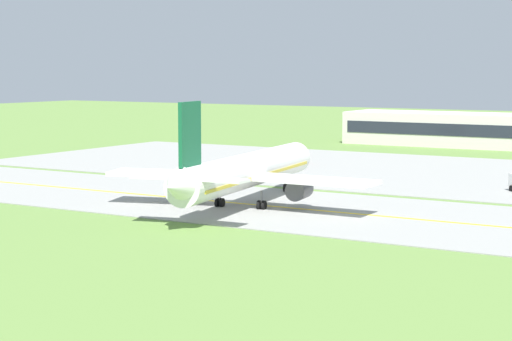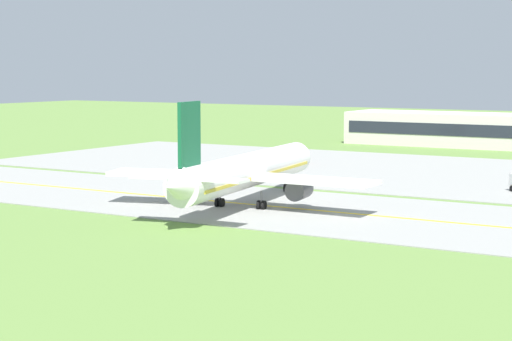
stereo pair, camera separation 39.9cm
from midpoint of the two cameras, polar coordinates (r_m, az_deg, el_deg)
name	(u,v)px [view 2 (the right image)]	position (r m, az deg, el deg)	size (l,w,h in m)	color
ground_plane	(211,202)	(109.88, -2.72, -1.96)	(500.00, 500.00, 0.00)	olive
taxiway_strip	(211,201)	(109.87, -2.73, -1.93)	(240.00, 28.00, 0.10)	gray
apron_pad	(417,172)	(142.49, 10.13, -0.10)	(140.00, 52.00, 0.10)	gray
taxiway_centreline	(211,201)	(109.86, -2.73, -1.90)	(220.00, 0.60, 0.01)	yellow
airplane_lead	(245,171)	(105.09, -0.56, -0.06)	(32.21, 39.58, 12.70)	white
service_truck_fuel	(288,157)	(152.83, 2.09, 0.86)	(6.65, 3.18, 2.59)	red
terminal_building	(494,131)	(190.11, 14.75, 2.42)	(60.48, 13.74, 7.97)	beige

